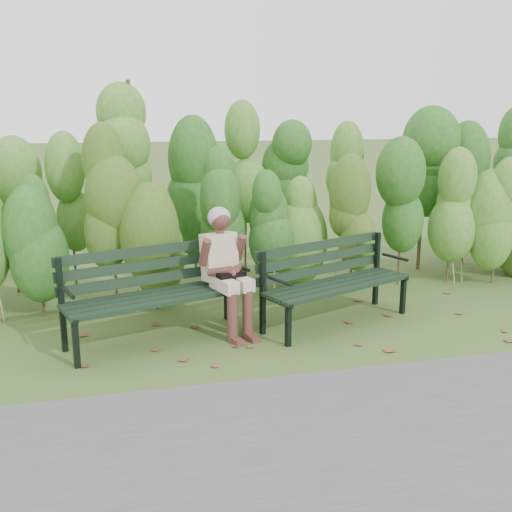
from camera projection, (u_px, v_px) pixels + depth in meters
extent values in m
plane|color=#435C27|center=(264.00, 337.00, 5.97)|extent=(80.00, 80.00, 0.00)
cube|color=#474749|center=(350.00, 456.00, 3.90)|extent=(60.00, 2.50, 0.01)
cylinder|color=#47381E|center=(48.00, 278.00, 6.61)|extent=(0.03, 0.03, 0.80)
ellipsoid|color=#385D12|center=(43.00, 221.00, 6.46)|extent=(0.64, 0.64, 1.44)
cylinder|color=#47381E|center=(104.00, 275.00, 6.75)|extent=(0.03, 0.03, 0.80)
ellipsoid|color=#385D12|center=(101.00, 219.00, 6.60)|extent=(0.64, 0.64, 1.44)
cylinder|color=#47381E|center=(159.00, 271.00, 6.89)|extent=(0.03, 0.03, 0.80)
ellipsoid|color=#385D12|center=(157.00, 216.00, 6.74)|extent=(0.64, 0.64, 1.44)
cylinder|color=#47381E|center=(211.00, 268.00, 7.04)|extent=(0.03, 0.03, 0.80)
ellipsoid|color=#385D12|center=(210.00, 214.00, 6.89)|extent=(0.64, 0.64, 1.44)
cylinder|color=#47381E|center=(262.00, 265.00, 7.18)|extent=(0.03, 0.03, 0.80)
ellipsoid|color=#385D12|center=(262.00, 212.00, 7.03)|extent=(0.64, 0.64, 1.44)
cylinder|color=#47381E|center=(310.00, 262.00, 7.32)|extent=(0.03, 0.03, 0.80)
ellipsoid|color=#385D12|center=(311.00, 210.00, 7.17)|extent=(0.64, 0.64, 1.44)
cylinder|color=#47381E|center=(357.00, 259.00, 7.46)|extent=(0.03, 0.03, 0.80)
ellipsoid|color=#385D12|center=(359.00, 208.00, 7.31)|extent=(0.64, 0.64, 1.44)
cylinder|color=#47381E|center=(401.00, 256.00, 7.61)|extent=(0.03, 0.03, 0.80)
ellipsoid|color=#385D12|center=(404.00, 206.00, 7.46)|extent=(0.64, 0.64, 1.44)
cylinder|color=#47381E|center=(445.00, 254.00, 7.75)|extent=(0.03, 0.03, 0.80)
ellipsoid|color=#385D12|center=(448.00, 205.00, 7.60)|extent=(0.64, 0.64, 1.44)
cylinder|color=#47381E|center=(486.00, 251.00, 7.89)|extent=(0.03, 0.03, 0.80)
ellipsoid|color=#385D12|center=(491.00, 203.00, 7.74)|extent=(0.64, 0.64, 1.44)
cylinder|color=#47381E|center=(7.00, 248.00, 7.39)|extent=(0.04, 0.04, 1.10)
ellipsoid|color=#1D541E|center=(0.00, 177.00, 7.18)|extent=(0.70, 0.70, 1.98)
cylinder|color=#47381E|center=(72.00, 245.00, 7.57)|extent=(0.04, 0.04, 1.10)
ellipsoid|color=#1D541E|center=(67.00, 175.00, 7.36)|extent=(0.70, 0.70, 1.98)
cylinder|color=#47381E|center=(134.00, 242.00, 7.75)|extent=(0.04, 0.04, 1.10)
ellipsoid|color=#1D541E|center=(130.00, 173.00, 7.54)|extent=(0.70, 0.70, 1.98)
cylinder|color=#47381E|center=(193.00, 239.00, 7.93)|extent=(0.04, 0.04, 1.10)
ellipsoid|color=#1D541E|center=(191.00, 172.00, 7.72)|extent=(0.70, 0.70, 1.98)
cylinder|color=#47381E|center=(249.00, 236.00, 8.10)|extent=(0.04, 0.04, 1.10)
ellipsoid|color=#1D541E|center=(249.00, 171.00, 7.90)|extent=(0.70, 0.70, 1.98)
cylinder|color=#47381E|center=(303.00, 233.00, 8.28)|extent=(0.04, 0.04, 1.10)
ellipsoid|color=#1D541E|center=(304.00, 169.00, 8.08)|extent=(0.70, 0.70, 1.98)
cylinder|color=#47381E|center=(355.00, 231.00, 8.46)|extent=(0.04, 0.04, 1.10)
ellipsoid|color=#1D541E|center=(357.00, 168.00, 8.26)|extent=(0.70, 0.70, 1.98)
cylinder|color=#47381E|center=(404.00, 228.00, 8.64)|extent=(0.04, 0.04, 1.10)
ellipsoid|color=#1D541E|center=(408.00, 167.00, 8.43)|extent=(0.70, 0.70, 1.98)
cylinder|color=#47381E|center=(452.00, 226.00, 8.82)|extent=(0.04, 0.04, 1.10)
ellipsoid|color=#1D541E|center=(456.00, 166.00, 8.61)|extent=(0.70, 0.70, 1.98)
cylinder|color=#47381E|center=(497.00, 223.00, 9.00)|extent=(0.04, 0.04, 1.10)
ellipsoid|color=#1D541E|center=(503.00, 165.00, 8.79)|extent=(0.70, 0.70, 1.98)
cube|color=brown|center=(158.00, 340.00, 5.89)|extent=(0.08, 0.10, 0.01)
cube|color=brown|center=(419.00, 345.00, 5.75)|extent=(0.09, 0.11, 0.01)
cube|color=brown|center=(55.00, 370.00, 5.20)|extent=(0.11, 0.11, 0.01)
cube|color=brown|center=(377.00, 299.00, 7.17)|extent=(0.11, 0.10, 0.01)
cube|color=brown|center=(448.00, 331.00, 6.12)|extent=(0.10, 0.08, 0.01)
cube|color=brown|center=(243.00, 380.00, 5.01)|extent=(0.11, 0.11, 0.01)
cube|color=brown|center=(487.00, 331.00, 6.12)|extent=(0.10, 0.11, 0.01)
cube|color=brown|center=(361.00, 370.00, 5.20)|extent=(0.10, 0.09, 0.01)
cube|color=brown|center=(357.00, 302.00, 7.06)|extent=(0.08, 0.10, 0.01)
cube|color=brown|center=(382.00, 350.00, 5.63)|extent=(0.09, 0.10, 0.01)
cube|color=brown|center=(111.00, 322.00, 6.39)|extent=(0.11, 0.11, 0.01)
cube|color=brown|center=(165.00, 314.00, 6.63)|extent=(0.11, 0.11, 0.01)
cube|color=brown|center=(168.00, 316.00, 6.56)|extent=(0.11, 0.11, 0.01)
cube|color=brown|center=(360.00, 305.00, 6.94)|extent=(0.10, 0.08, 0.01)
cube|color=brown|center=(480.00, 333.00, 6.07)|extent=(0.11, 0.11, 0.01)
cube|color=brown|center=(37.00, 374.00, 5.12)|extent=(0.11, 0.11, 0.01)
cube|color=brown|center=(453.00, 322.00, 6.40)|extent=(0.10, 0.11, 0.01)
cube|color=brown|center=(190.00, 314.00, 6.65)|extent=(0.11, 0.11, 0.01)
cube|color=brown|center=(121.00, 335.00, 6.01)|extent=(0.11, 0.11, 0.01)
cube|color=brown|center=(415.00, 368.00, 5.25)|extent=(0.11, 0.11, 0.01)
cube|color=black|center=(167.00, 302.00, 5.60)|extent=(1.76, 0.64, 0.04)
cube|color=black|center=(162.00, 299.00, 5.70)|extent=(1.76, 0.64, 0.04)
cube|color=black|center=(157.00, 295.00, 5.81)|extent=(1.76, 0.64, 0.04)
cube|color=black|center=(152.00, 292.00, 5.91)|extent=(1.76, 0.64, 0.04)
cube|color=black|center=(148.00, 279.00, 5.96)|extent=(1.75, 0.59, 0.11)
cube|color=black|center=(147.00, 265.00, 5.94)|extent=(1.75, 0.59, 0.11)
cube|color=black|center=(146.00, 251.00, 5.92)|extent=(1.75, 0.59, 0.11)
cube|color=black|center=(76.00, 343.00, 5.21)|extent=(0.06, 0.06, 0.45)
cube|color=black|center=(62.00, 305.00, 5.51)|extent=(0.06, 0.06, 0.91)
cube|color=black|center=(68.00, 314.00, 5.33)|extent=(0.20, 0.50, 0.04)
cylinder|color=black|center=(68.00, 292.00, 5.23)|extent=(0.15, 0.37, 0.04)
cube|color=black|center=(247.00, 310.00, 6.08)|extent=(0.06, 0.06, 0.45)
cube|color=black|center=(227.00, 279.00, 6.38)|extent=(0.06, 0.06, 0.91)
cube|color=black|center=(237.00, 286.00, 6.20)|extent=(0.20, 0.50, 0.04)
cylinder|color=black|center=(240.00, 266.00, 6.10)|extent=(0.15, 0.37, 0.04)
cube|color=black|center=(350.00, 289.00, 6.12)|extent=(1.62, 0.74, 0.04)
cube|color=black|center=(342.00, 286.00, 6.21)|extent=(1.62, 0.74, 0.04)
cube|color=black|center=(334.00, 283.00, 6.30)|extent=(1.62, 0.74, 0.04)
cube|color=black|center=(326.00, 281.00, 6.40)|extent=(1.62, 0.74, 0.04)
cube|color=black|center=(321.00, 270.00, 6.44)|extent=(1.61, 0.69, 0.10)
cube|color=black|center=(320.00, 258.00, 6.42)|extent=(1.61, 0.69, 0.10)
cube|color=black|center=(320.00, 245.00, 6.40)|extent=(1.61, 0.69, 0.10)
cube|color=black|center=(288.00, 325.00, 5.69)|extent=(0.06, 0.06, 0.43)
cube|color=black|center=(263.00, 293.00, 5.96)|extent=(0.06, 0.06, 0.85)
cube|color=black|center=(276.00, 301.00, 5.79)|extent=(0.22, 0.46, 0.04)
cylinder|color=black|center=(279.00, 281.00, 5.71)|extent=(0.17, 0.34, 0.03)
cube|color=black|center=(403.00, 295.00, 6.62)|extent=(0.06, 0.06, 0.43)
cube|color=black|center=(376.00, 269.00, 6.89)|extent=(0.06, 0.06, 0.85)
cube|color=black|center=(391.00, 274.00, 6.73)|extent=(0.22, 0.46, 0.04)
cylinder|color=black|center=(395.00, 257.00, 6.64)|extent=(0.17, 0.34, 0.03)
cube|color=beige|center=(224.00, 284.00, 5.87)|extent=(0.25, 0.42, 0.12)
cube|color=beige|center=(239.00, 282.00, 5.96)|extent=(0.25, 0.42, 0.12)
cylinder|color=#552C26|center=(232.00, 317.00, 5.81)|extent=(0.13, 0.13, 0.49)
cylinder|color=#552C26|center=(248.00, 314.00, 5.89)|extent=(0.13, 0.13, 0.49)
cube|color=#552C26|center=(236.00, 341.00, 5.79)|extent=(0.14, 0.21, 0.06)
cube|color=#552C26|center=(252.00, 337.00, 5.88)|extent=(0.14, 0.21, 0.06)
cube|color=beige|center=(219.00, 256.00, 6.08)|extent=(0.40, 0.33, 0.49)
cylinder|color=#552C26|center=(220.00, 232.00, 6.00)|extent=(0.09, 0.09, 0.10)
sphere|color=#552C26|center=(220.00, 220.00, 5.96)|extent=(0.20, 0.20, 0.20)
ellipsoid|color=gray|center=(219.00, 217.00, 5.98)|extent=(0.23, 0.22, 0.21)
cylinder|color=#552C26|center=(205.00, 252.00, 5.90)|extent=(0.14, 0.22, 0.30)
cylinder|color=#552C26|center=(240.00, 248.00, 6.10)|extent=(0.14, 0.22, 0.30)
cylinder|color=#552C26|center=(220.00, 271.00, 5.88)|extent=(0.26, 0.21, 0.13)
cylinder|color=#552C26|center=(238.00, 268.00, 5.98)|extent=(0.16, 0.27, 0.13)
sphere|color=#552C26|center=(232.00, 273.00, 5.89)|extent=(0.10, 0.10, 0.10)
cube|color=black|center=(231.00, 279.00, 5.91)|extent=(0.31, 0.19, 0.15)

